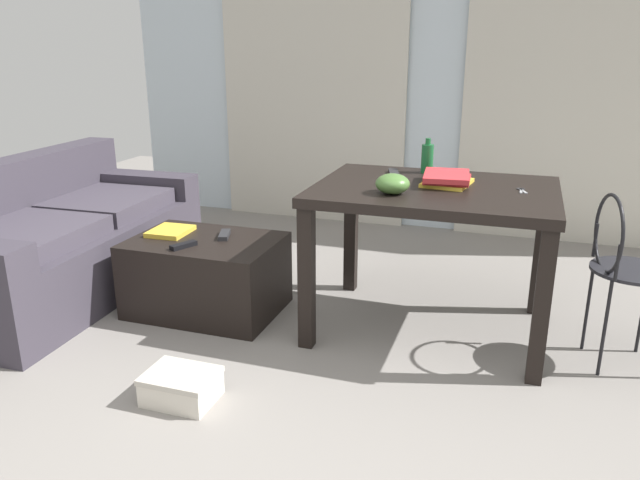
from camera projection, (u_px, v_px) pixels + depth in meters
name	position (u px, v px, depth m)	size (l,w,h in m)	color
ground_plane	(363.00, 337.00, 3.14)	(8.31, 8.31, 0.00)	gray
wall_back	(438.00, 60.00, 4.66)	(5.14, 0.10, 2.62)	silver
curtains	(435.00, 88.00, 4.64)	(3.51, 0.03, 2.23)	beige
couch	(60.00, 242.00, 3.67)	(0.92, 1.84, 0.79)	#38333D
coffee_table	(207.00, 275.00, 3.41)	(0.80, 0.57, 0.42)	black
craft_table	(434.00, 208.00, 3.05)	(1.17, 0.88, 0.76)	black
wire_chair	(621.00, 259.00, 2.74)	(0.36, 0.39, 0.82)	black
bottle_near	(427.00, 158.00, 3.31)	(0.06, 0.06, 0.19)	#195B2D
bowl	(393.00, 184.00, 2.86)	(0.16, 0.16, 0.09)	#477033
book_stack	(447.00, 179.00, 3.05)	(0.25, 0.31, 0.06)	gold
tv_remote_on_table	(394.00, 173.00, 3.29)	(0.05, 0.17, 0.02)	#232326
scissors	(521.00, 190.00, 2.94)	(0.05, 0.11, 0.00)	#9EA0A5
tv_remote_primary	(184.00, 245.00, 3.20)	(0.04, 0.15, 0.02)	black
tv_remote_secondary	(224.00, 235.00, 3.38)	(0.05, 0.16, 0.02)	#232326
magazine	(170.00, 231.00, 3.44)	(0.20, 0.23, 0.03)	gold
shoebox	(181.00, 386.00, 2.57)	(0.30, 0.23, 0.13)	beige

